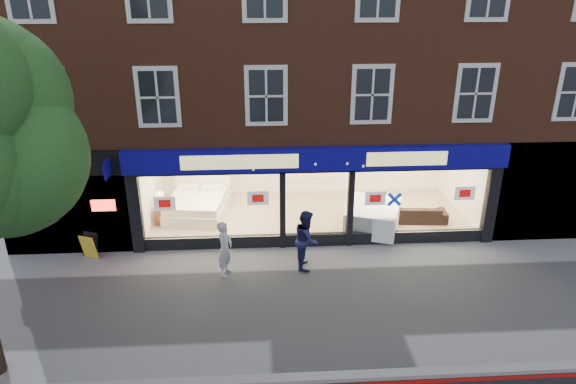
{
  "coord_description": "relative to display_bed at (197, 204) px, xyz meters",
  "views": [
    {
      "loc": [
        -1.77,
        -11.33,
        7.71
      ],
      "look_at": [
        -0.92,
        2.5,
        2.08
      ],
      "focal_mm": 32.0,
      "sensor_mm": 36.0,
      "label": 1
    }
  ],
  "objects": [
    {
      "name": "sofa",
      "position": [
        7.66,
        -1.06,
        -0.1
      ],
      "size": [
        1.97,
        0.92,
        0.56
      ],
      "primitive_type": "imported",
      "rotation": [
        0.0,
        0.0,
        3.05
      ],
      "color": "black",
      "rests_on": "showroom_floor"
    },
    {
      "name": "a_board",
      "position": [
        -2.94,
        -2.8,
        -0.09
      ],
      "size": [
        0.6,
        0.5,
        0.78
      ],
      "primitive_type": "cube",
      "rotation": [
        0.0,
        0.0,
        -0.41
      ],
      "color": "gold",
      "rests_on": "ground"
    },
    {
      "name": "kerb_stone",
      "position": [
        3.96,
        -8.4,
        -0.42
      ],
      "size": [
        60.0,
        0.25,
        0.12
      ],
      "primitive_type": "cube",
      "color": "gray",
      "rests_on": "ground"
    },
    {
      "name": "showroom_floor",
      "position": [
        3.96,
        -0.25,
        -0.43
      ],
      "size": [
        11.0,
        4.5,
        0.1
      ],
      "primitive_type": "cube",
      "color": "tan",
      "rests_on": "ground"
    },
    {
      "name": "pedestrian_blue",
      "position": [
        3.53,
        -3.72,
        0.41
      ],
      "size": [
        0.74,
        0.91,
        1.77
      ],
      "primitive_type": "imported",
      "rotation": [
        0.0,
        0.0,
        1.48
      ],
      "color": "#181D45",
      "rests_on": "ground"
    },
    {
      "name": "mattress_stack",
      "position": [
        5.97,
        -1.5,
        0.03
      ],
      "size": [
        2.25,
        2.5,
        0.81
      ],
      "rotation": [
        0.0,
        0.0,
        -0.36
      ],
      "color": "white",
      "rests_on": "showroom_floor"
    },
    {
      "name": "building",
      "position": [
        3.94,
        1.43,
        6.19
      ],
      "size": [
        19.0,
        8.26,
        10.3
      ],
      "color": "brown",
      "rests_on": "ground"
    },
    {
      "name": "pedestrian_grey",
      "position": [
        1.2,
        -4.02,
        0.34
      ],
      "size": [
        0.56,
        0.69,
        1.64
      ],
      "primitive_type": "imported",
      "rotation": [
        0.0,
        0.0,
        1.26
      ],
      "color": "#B2B4BA",
      "rests_on": "ground"
    },
    {
      "name": "bedside_table",
      "position": [
        -1.14,
        -0.7,
        -0.1
      ],
      "size": [
        0.45,
        0.45,
        0.55
      ],
      "primitive_type": "cube",
      "rotation": [
        0.0,
        0.0,
        0.0
      ],
      "color": "brown",
      "rests_on": "showroom_floor"
    },
    {
      "name": "ground",
      "position": [
        3.96,
        -5.5,
        -0.48
      ],
      "size": [
        120.0,
        120.0,
        0.0
      ],
      "primitive_type": "plane",
      "color": "gray",
      "rests_on": "ground"
    },
    {
      "name": "display_bed",
      "position": [
        0.0,
        0.0,
        0.0
      ],
      "size": [
        2.26,
        2.62,
        1.36
      ],
      "rotation": [
        0.0,
        0.0,
        -0.12
      ],
      "color": "white",
      "rests_on": "showroom_floor"
    }
  ]
}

